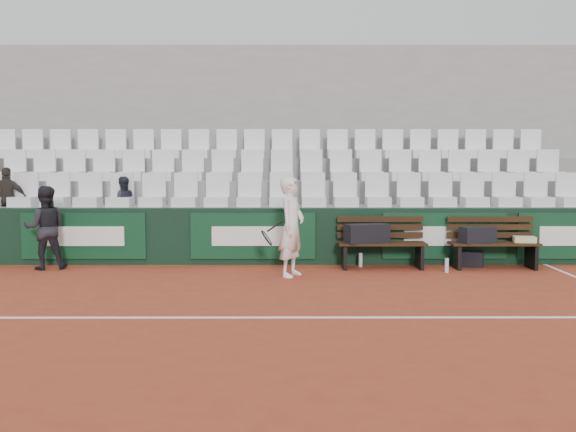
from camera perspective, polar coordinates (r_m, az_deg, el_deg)
The scene contains 22 objects.
ground at distance 7.68m, azimuth -3.10°, elevation -9.03°, with size 80.00×80.00×0.00m, color #9B3B23.
court_baseline at distance 7.68m, azimuth -3.10°, elevation -9.00°, with size 18.00×0.06×0.01m, color white.
back_barrier at distance 11.52m, azimuth -1.76°, elevation -1.78°, with size 18.00×0.34×1.00m.
grandstand_tier_front at distance 12.15m, azimuth -2.00°, elevation -1.43°, with size 18.00×0.95×1.00m, color #959593.
grandstand_tier_mid at distance 13.08m, azimuth -1.87°, elevation 0.01°, with size 18.00×0.95×1.45m, color gray.
grandstand_tier_back at distance 14.01m, azimuth -1.76°, elevation 1.27°, with size 18.00×0.95×1.90m, color gray.
grandstand_rear_wall at distance 14.60m, azimuth -1.70°, elevation 6.33°, with size 18.00×0.30×4.40m, color #979694.
seat_row_front at distance 11.91m, azimuth -2.04°, elevation 2.37°, with size 11.90×0.44×0.63m, color white.
seat_row_mid at distance 12.85m, azimuth -1.90°, elevation 4.57°, with size 11.90×0.44×0.63m, color white.
seat_row_back at distance 13.81m, azimuth -1.79°, elevation 6.47°, with size 11.90×0.44×0.63m, color white.
bench_left at distance 11.16m, azimuth 8.34°, elevation -3.48°, with size 1.50×0.56×0.45m, color #311B0E.
bench_right at distance 11.60m, azimuth 17.81°, elevation -3.35°, with size 1.50×0.56×0.45m, color #311C0E.
sports_bag_left at distance 11.07m, azimuth 7.02°, elevation -1.53°, with size 0.74×0.32×0.32m, color black.
sports_bag_right at distance 11.43m, azimuth 16.50°, elevation -1.61°, with size 0.59×0.27×0.27m, color black.
towel at distance 11.75m, azimuth 20.28°, elevation -1.96°, with size 0.36×0.26×0.10m, color beige.
sports_bag_ground at distance 11.70m, azimuth 15.88°, elevation -3.68°, with size 0.44×0.27×0.27m, color black.
water_bottle_near at distance 11.29m, azimuth 6.46°, elevation -3.89°, with size 0.07×0.07×0.24m, color silver.
water_bottle_far at distance 10.96m, azimuth 13.93°, elevation -4.28°, with size 0.07×0.07×0.24m, color silver.
tennis_player at distance 10.23m, azimuth 0.31°, elevation -0.96°, with size 0.79×0.69×1.60m.
ball_kid at distance 11.67m, azimuth -20.78°, elevation -0.98°, with size 0.69×0.54×1.42m, color black.
spectator_b at distance 13.03m, azimuth -23.71°, elevation 3.38°, with size 0.69×0.29×1.18m, color #2E2825.
spectator_c at distance 12.33m, azimuth -14.52°, elevation 3.18°, with size 0.49×0.38×1.01m, color #202530.
Camera 1 is at (0.39, -7.45, 1.86)m, focal length 40.00 mm.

